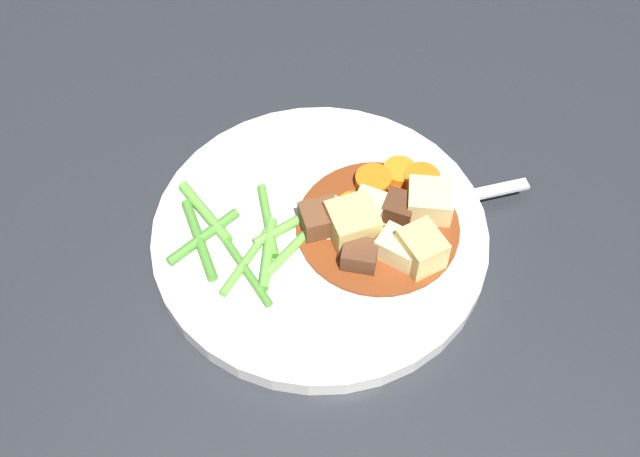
{
  "coord_description": "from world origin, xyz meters",
  "views": [
    {
      "loc": [
        0.09,
        -0.34,
        0.51
      ],
      "look_at": [
        0.0,
        0.0,
        0.02
      ],
      "focal_mm": 42.12,
      "sensor_mm": 36.0,
      "label": 1
    }
  ],
  "objects_px": {
    "carrot_slice_2": "(373,182)",
    "potato_chunk_4": "(429,202)",
    "potato_chunk_1": "(351,229)",
    "meat_chunk_0": "(399,209)",
    "carrot_slice_1": "(353,206)",
    "meat_chunk_1": "(360,256)",
    "meat_chunk_2": "(318,216)",
    "carrot_slice_3": "(400,173)",
    "fork": "(421,206)",
    "carrot_slice_0": "(422,180)",
    "potato_chunk_3": "(399,249)",
    "dinner_plate": "(320,234)",
    "potato_chunk_2": "(369,208)",
    "potato_chunk_0": "(421,250)"
  },
  "relations": [
    {
      "from": "meat_chunk_2",
      "to": "carrot_slice_3",
      "type": "bearing_deg",
      "value": 50.73
    },
    {
      "from": "carrot_slice_2",
      "to": "carrot_slice_1",
      "type": "bearing_deg",
      "value": -112.82
    },
    {
      "from": "carrot_slice_1",
      "to": "carrot_slice_2",
      "type": "distance_m",
      "value": 0.03
    },
    {
      "from": "carrot_slice_2",
      "to": "meat_chunk_1",
      "type": "height_order",
      "value": "meat_chunk_1"
    },
    {
      "from": "dinner_plate",
      "to": "carrot_slice_2",
      "type": "distance_m",
      "value": 0.06
    },
    {
      "from": "potato_chunk_2",
      "to": "meat_chunk_2",
      "type": "distance_m",
      "value": 0.04
    },
    {
      "from": "carrot_slice_0",
      "to": "meat_chunk_2",
      "type": "bearing_deg",
      "value": -139.77
    },
    {
      "from": "potato_chunk_2",
      "to": "potato_chunk_3",
      "type": "distance_m",
      "value": 0.04
    },
    {
      "from": "dinner_plate",
      "to": "meat_chunk_2",
      "type": "height_order",
      "value": "meat_chunk_2"
    },
    {
      "from": "potato_chunk_4",
      "to": "carrot_slice_1",
      "type": "bearing_deg",
      "value": -168.55
    },
    {
      "from": "carrot_slice_2",
      "to": "potato_chunk_3",
      "type": "height_order",
      "value": "potato_chunk_3"
    },
    {
      "from": "carrot_slice_2",
      "to": "meat_chunk_1",
      "type": "bearing_deg",
      "value": -85.56
    },
    {
      "from": "carrot_slice_3",
      "to": "meat_chunk_0",
      "type": "relative_size",
      "value": 1.15
    },
    {
      "from": "dinner_plate",
      "to": "carrot_slice_1",
      "type": "distance_m",
      "value": 0.04
    },
    {
      "from": "carrot_slice_3",
      "to": "meat_chunk_1",
      "type": "distance_m",
      "value": 0.09
    },
    {
      "from": "dinner_plate",
      "to": "potato_chunk_3",
      "type": "height_order",
      "value": "potato_chunk_3"
    },
    {
      "from": "carrot_slice_1",
      "to": "potato_chunk_0",
      "type": "bearing_deg",
      "value": -31.15
    },
    {
      "from": "fork",
      "to": "carrot_slice_2",
      "type": "bearing_deg",
      "value": 165.28
    },
    {
      "from": "carrot_slice_2",
      "to": "potato_chunk_4",
      "type": "height_order",
      "value": "potato_chunk_4"
    },
    {
      "from": "carrot_slice_1",
      "to": "carrot_slice_3",
      "type": "bearing_deg",
      "value": 54.49
    },
    {
      "from": "potato_chunk_2",
      "to": "meat_chunk_0",
      "type": "xyz_separation_m",
      "value": [
        0.02,
        0.0,
        0.0
      ]
    },
    {
      "from": "carrot_slice_3",
      "to": "meat_chunk_0",
      "type": "distance_m",
      "value": 0.04
    },
    {
      "from": "carrot_slice_3",
      "to": "potato_chunk_3",
      "type": "distance_m",
      "value": 0.08
    },
    {
      "from": "carrot_slice_1",
      "to": "meat_chunk_1",
      "type": "height_order",
      "value": "meat_chunk_1"
    },
    {
      "from": "potato_chunk_1",
      "to": "meat_chunk_1",
      "type": "relative_size",
      "value": 1.35
    },
    {
      "from": "potato_chunk_1",
      "to": "potato_chunk_2",
      "type": "bearing_deg",
      "value": 71.56
    },
    {
      "from": "potato_chunk_0",
      "to": "meat_chunk_2",
      "type": "relative_size",
      "value": 1.11
    },
    {
      "from": "carrot_slice_1",
      "to": "potato_chunk_2",
      "type": "relative_size",
      "value": 0.94
    },
    {
      "from": "potato_chunk_1",
      "to": "potato_chunk_2",
      "type": "relative_size",
      "value": 1.38
    },
    {
      "from": "carrot_slice_2",
      "to": "meat_chunk_1",
      "type": "xyz_separation_m",
      "value": [
        0.01,
        -0.08,
        0.0
      ]
    },
    {
      "from": "carrot_slice_2",
      "to": "potato_chunk_0",
      "type": "height_order",
      "value": "potato_chunk_0"
    },
    {
      "from": "carrot_slice_0",
      "to": "carrot_slice_3",
      "type": "relative_size",
      "value": 1.05
    },
    {
      "from": "carrot_slice_0",
      "to": "potato_chunk_0",
      "type": "bearing_deg",
      "value": -80.94
    },
    {
      "from": "potato_chunk_1",
      "to": "potato_chunk_3",
      "type": "xyz_separation_m",
      "value": [
        0.04,
        -0.01,
        -0.0
      ]
    },
    {
      "from": "dinner_plate",
      "to": "potato_chunk_1",
      "type": "relative_size",
      "value": 7.55
    },
    {
      "from": "potato_chunk_4",
      "to": "meat_chunk_1",
      "type": "bearing_deg",
      "value": -124.35
    },
    {
      "from": "meat_chunk_2",
      "to": "fork",
      "type": "height_order",
      "value": "meat_chunk_2"
    },
    {
      "from": "carrot_slice_2",
      "to": "dinner_plate",
      "type": "bearing_deg",
      "value": -121.15
    },
    {
      "from": "meat_chunk_2",
      "to": "carrot_slice_2",
      "type": "bearing_deg",
      "value": 55.22
    },
    {
      "from": "carrot_slice_2",
      "to": "meat_chunk_2",
      "type": "distance_m",
      "value": 0.06
    },
    {
      "from": "potato_chunk_1",
      "to": "meat_chunk_0",
      "type": "height_order",
      "value": "potato_chunk_1"
    },
    {
      "from": "dinner_plate",
      "to": "potato_chunk_4",
      "type": "xyz_separation_m",
      "value": [
        0.08,
        0.04,
        0.02
      ]
    },
    {
      "from": "fork",
      "to": "dinner_plate",
      "type": "bearing_deg",
      "value": -151.06
    },
    {
      "from": "meat_chunk_1",
      "to": "dinner_plate",
      "type": "bearing_deg",
      "value": 147.03
    },
    {
      "from": "carrot_slice_1",
      "to": "meat_chunk_0",
      "type": "distance_m",
      "value": 0.04
    },
    {
      "from": "potato_chunk_0",
      "to": "potato_chunk_4",
      "type": "xyz_separation_m",
      "value": [
        -0.0,
        0.05,
        -0.0
      ]
    },
    {
      "from": "carrot_slice_1",
      "to": "meat_chunk_0",
      "type": "xyz_separation_m",
      "value": [
        0.04,
        0.0,
        0.01
      ]
    },
    {
      "from": "carrot_slice_2",
      "to": "carrot_slice_0",
      "type": "bearing_deg",
      "value": 17.59
    },
    {
      "from": "carrot_slice_0",
      "to": "potato_chunk_2",
      "type": "height_order",
      "value": "potato_chunk_2"
    },
    {
      "from": "dinner_plate",
      "to": "carrot_slice_0",
      "type": "relative_size",
      "value": 9.08
    }
  ]
}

